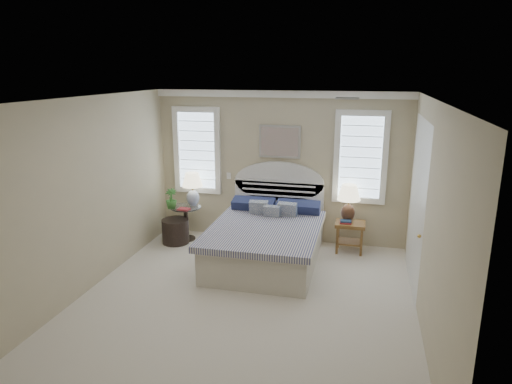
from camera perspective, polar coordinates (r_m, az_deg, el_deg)
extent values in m
cube|color=beige|center=(6.34, -1.49, -13.62)|extent=(4.50, 5.00, 0.01)
cube|color=white|center=(5.58, -1.68, 11.53)|extent=(4.50, 5.00, 0.01)
cube|color=#C6B794|center=(8.18, 2.98, 3.08)|extent=(4.50, 0.02, 2.70)
cube|color=#C6B794|center=(6.74, -20.38, -0.45)|extent=(0.02, 5.00, 2.70)
cube|color=#C6B794|center=(5.68, 20.93, -3.28)|extent=(0.02, 5.00, 2.70)
cube|color=white|center=(7.97, 3.05, 12.13)|extent=(4.50, 0.08, 0.12)
cube|color=#B2B2B2|center=(6.19, 11.35, 11.41)|extent=(0.30, 0.20, 0.02)
cube|color=white|center=(8.43, -3.42, 2.04)|extent=(0.08, 0.01, 0.12)
cube|color=#C6E2FB|center=(8.53, -7.35, 5.18)|extent=(0.90, 0.06, 1.60)
cube|color=#C6E2FB|center=(7.98, 12.93, 4.25)|extent=(0.90, 0.06, 1.60)
cube|color=silver|center=(8.06, 2.97, 6.30)|extent=(0.74, 0.04, 0.58)
cube|color=silver|center=(6.87, 19.48, -1.40)|extent=(0.02, 1.80, 2.40)
cube|color=beige|center=(7.39, 1.18, -6.94)|extent=(1.60, 2.10, 0.55)
cube|color=navy|center=(7.23, 1.11, -4.77)|extent=(1.72, 2.15, 0.10)
cube|color=silver|center=(8.33, 2.83, -2.39)|extent=(1.62, 0.08, 1.10)
cube|color=#1B2444|center=(8.09, -0.31, -1.56)|extent=(0.75, 0.31, 0.23)
cube|color=#1B2444|center=(7.95, 5.30, -1.94)|extent=(0.75, 0.31, 0.23)
cube|color=#364B7A|center=(7.85, 0.35, -2.24)|extent=(0.33, 0.20, 0.34)
cube|color=#364B7A|center=(7.76, 3.95, -2.49)|extent=(0.33, 0.20, 0.34)
cube|color=#364B7A|center=(7.71, 1.99, -2.72)|extent=(0.28, 0.14, 0.29)
cylinder|color=black|center=(8.59, -8.64, -5.76)|extent=(0.32, 0.32, 0.03)
cylinder|color=black|center=(8.50, -8.72, -3.96)|extent=(0.08, 0.08, 0.60)
cylinder|color=silver|center=(8.40, -8.80, -1.90)|extent=(0.56, 0.56, 0.02)
cube|color=brown|center=(7.94, 11.71, -3.96)|extent=(0.50, 0.40, 0.06)
cube|color=brown|center=(8.05, 11.59, -6.11)|extent=(0.44, 0.34, 0.03)
cube|color=brown|center=(7.89, 10.10, -6.03)|extent=(0.04, 0.04, 0.47)
cube|color=brown|center=(8.17, 10.24, -5.29)|extent=(0.04, 0.04, 0.47)
cube|color=brown|center=(7.89, 13.02, -6.22)|extent=(0.04, 0.04, 0.47)
cube|color=brown|center=(8.17, 13.06, -5.47)|extent=(0.04, 0.04, 0.47)
cylinder|color=black|center=(8.40, -10.02, -4.84)|extent=(0.59, 0.59, 0.44)
cylinder|color=white|center=(8.48, -7.86, -1.52)|extent=(0.15, 0.15, 0.03)
ellipsoid|color=white|center=(8.44, -7.89, -0.74)|extent=(0.28, 0.28, 0.29)
cylinder|color=gold|center=(8.40, -7.93, 0.44)|extent=(0.04, 0.04, 0.11)
cylinder|color=black|center=(8.01, 11.38, -3.40)|extent=(0.14, 0.14, 0.03)
ellipsoid|color=black|center=(7.98, 11.42, -2.54)|extent=(0.26, 0.26, 0.30)
cylinder|color=gold|center=(7.92, 11.49, -1.26)|extent=(0.04, 0.04, 0.11)
imported|color=#2A6A2A|center=(8.29, -10.56, -0.83)|extent=(0.23, 0.23, 0.36)
cube|color=#A82A32|center=(8.21, -9.02, -2.13)|extent=(0.22, 0.16, 0.03)
cube|color=#A82A32|center=(7.87, 11.15, -3.76)|extent=(0.19, 0.14, 0.03)
cube|color=navy|center=(7.86, 11.16, -3.57)|extent=(0.18, 0.13, 0.03)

